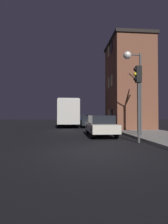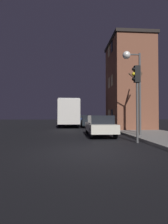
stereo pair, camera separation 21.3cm
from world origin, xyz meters
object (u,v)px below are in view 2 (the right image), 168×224
(car_far_lane, at_px, (83,119))
(traffic_light, at_px, (136,87))
(bare_tree, at_px, (138,101))
(car_mid_lane, at_px, (89,121))
(streetlamp, at_px, (132,72))
(bus, at_px, (70,111))
(car_near_lane, at_px, (100,125))

(car_far_lane, bearing_deg, traffic_light, -85.98)
(bare_tree, height_order, car_mid_lane, bare_tree)
(traffic_light, height_order, car_far_lane, traffic_light)
(streetlamp, xyz_separation_m, bus, (-4.32, 13.95, -2.33))
(car_mid_lane, bearing_deg, streetlamp, -79.86)
(traffic_light, distance_m, car_mid_lane, 12.83)
(streetlamp, relative_size, traffic_light, 1.34)
(traffic_light, relative_size, bus, 0.36)
(bare_tree, bearing_deg, traffic_light, -112.55)
(bare_tree, height_order, bus, bare_tree)
(streetlamp, bearing_deg, bare_tree, 58.77)
(car_mid_lane, distance_m, car_far_lane, 8.13)
(traffic_light, distance_m, bus, 16.54)
(traffic_light, height_order, car_near_lane, traffic_light)
(car_mid_lane, bearing_deg, bus, 124.87)
(bare_tree, relative_size, car_mid_lane, 1.25)
(bus, relative_size, car_far_lane, 2.99)
(bus, height_order, car_far_lane, bus)
(streetlamp, distance_m, car_mid_lane, 11.20)
(traffic_light, distance_m, car_near_lane, 4.19)
(streetlamp, height_order, traffic_light, streetlamp)
(bus, distance_m, car_mid_lane, 4.48)
(traffic_light, distance_m, bare_tree, 4.28)
(car_near_lane, xyz_separation_m, car_mid_lane, (0.16, 9.32, -0.02))
(traffic_light, bearing_deg, bus, 103.20)
(traffic_light, relative_size, car_near_lane, 0.91)
(car_near_lane, distance_m, car_mid_lane, 9.32)
(traffic_light, distance_m, car_far_lane, 20.85)
(bare_tree, bearing_deg, car_far_lane, 100.44)
(bare_tree, height_order, car_far_lane, bare_tree)
(bare_tree, relative_size, bus, 0.42)
(car_mid_lane, height_order, car_far_lane, car_far_lane)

